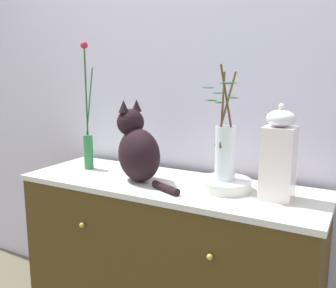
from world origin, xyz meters
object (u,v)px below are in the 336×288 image
Objects in this scene: sideboard at (168,265)px; vase_slim_green at (88,138)px; bowl_porcelain at (224,184)px; cat_sitting at (138,149)px; vase_glass_clear at (225,148)px; jar_lidded_porcelain at (279,156)px.

vase_slim_green reaches higher than sideboard.
vase_slim_green is 0.76m from bowl_porcelain.
sideboard is 0.75m from vase_slim_green.
cat_sitting is (-0.14, -0.04, 0.56)m from sideboard.
vase_glass_clear is at bearing 8.99° from cat_sitting.
vase_slim_green is 0.75m from vase_glass_clear.
sideboard is at bearing -174.28° from vase_glass_clear.
vase_slim_green is at bearing 176.99° from sideboard.
vase_slim_green is at bearing 169.72° from cat_sitting.
jar_lidded_porcelain is at bearing 1.74° from sideboard.
sideboard is 0.51m from bowl_porcelain.
bowl_porcelain is 0.16m from vase_glass_clear.
cat_sitting is 0.85× the size of vase_glass_clear.
vase_glass_clear is (0.26, 0.03, 0.59)m from sideboard.
bowl_porcelain is at bearing 177.16° from jar_lidded_porcelain.
sideboard is 2.17× the size of vase_slim_green.
cat_sitting is 0.35m from vase_slim_green.
sideboard is 3.70× the size of jar_lidded_porcelain.
jar_lidded_porcelain is (0.23, -0.01, -0.01)m from vase_glass_clear.
vase_glass_clear is (0.75, 0.00, 0.02)m from vase_slim_green.
sideboard is 0.65m from vase_glass_clear.
vase_slim_green is at bearing -179.95° from vase_glass_clear.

